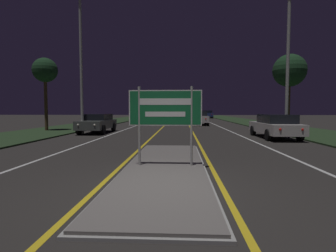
{
  "coord_description": "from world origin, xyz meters",
  "views": [
    {
      "loc": [
        0.43,
        -5.24,
        1.63
      ],
      "look_at": [
        0.0,
        3.43,
        1.1
      ],
      "focal_mm": 28.0,
      "sensor_mm": 36.0,
      "label": 1
    }
  ],
  "objects_px": {
    "streetlight_right_near": "(289,25)",
    "car_approaching_1": "(154,117)",
    "car_receding_1": "(199,118)",
    "car_approaching_2": "(164,115)",
    "highway_sign": "(165,111)",
    "car_approaching_0": "(98,123)",
    "car_receding_3": "(207,114)",
    "streetlight_left_near": "(81,34)",
    "car_receding_0": "(275,126)",
    "car_receding_2": "(193,116)"
  },
  "relations": [
    {
      "from": "car_receding_1",
      "to": "car_approaching_2",
      "type": "relative_size",
      "value": 1.11
    },
    {
      "from": "car_receding_1",
      "to": "car_approaching_1",
      "type": "bearing_deg",
      "value": 160.62
    },
    {
      "from": "highway_sign",
      "to": "streetlight_right_near",
      "type": "distance_m",
      "value": 11.54
    },
    {
      "from": "car_approaching_0",
      "to": "streetlight_right_near",
      "type": "bearing_deg",
      "value": -13.74
    },
    {
      "from": "car_receding_1",
      "to": "car_approaching_2",
      "type": "height_order",
      "value": "car_receding_1"
    },
    {
      "from": "streetlight_right_near",
      "to": "car_receding_1",
      "type": "xyz_separation_m",
      "value": [
        -4.14,
        13.04,
        -5.6
      ]
    },
    {
      "from": "car_receding_0",
      "to": "car_receding_3",
      "type": "bearing_deg",
      "value": 90.28
    },
    {
      "from": "car_receding_3",
      "to": "car_approaching_2",
      "type": "height_order",
      "value": "car_receding_3"
    },
    {
      "from": "highway_sign",
      "to": "streetlight_left_near",
      "type": "bearing_deg",
      "value": 121.62
    },
    {
      "from": "highway_sign",
      "to": "streetlight_right_near",
      "type": "bearing_deg",
      "value": 51.73
    },
    {
      "from": "streetlight_left_near",
      "to": "car_approaching_2",
      "type": "relative_size",
      "value": 2.32
    },
    {
      "from": "highway_sign",
      "to": "car_receding_2",
      "type": "relative_size",
      "value": 0.46
    },
    {
      "from": "car_approaching_2",
      "to": "car_receding_3",
      "type": "bearing_deg",
      "value": 40.49
    },
    {
      "from": "car_approaching_2",
      "to": "streetlight_left_near",
      "type": "bearing_deg",
      "value": -97.26
    },
    {
      "from": "streetlight_left_near",
      "to": "streetlight_right_near",
      "type": "distance_m",
      "value": 12.81
    },
    {
      "from": "streetlight_left_near",
      "to": "car_approaching_2",
      "type": "xyz_separation_m",
      "value": [
        3.62,
        28.45,
        -5.85
      ]
    },
    {
      "from": "car_receding_0",
      "to": "car_receding_1",
      "type": "height_order",
      "value": "car_receding_1"
    },
    {
      "from": "car_receding_0",
      "to": "highway_sign",
      "type": "bearing_deg",
      "value": -125.52
    },
    {
      "from": "streetlight_right_near",
      "to": "car_approaching_1",
      "type": "height_order",
      "value": "streetlight_right_near"
    },
    {
      "from": "car_receding_3",
      "to": "car_approaching_1",
      "type": "relative_size",
      "value": 1.13
    },
    {
      "from": "car_receding_2",
      "to": "streetlight_left_near",
      "type": "bearing_deg",
      "value": -108.63
    },
    {
      "from": "highway_sign",
      "to": "car_approaching_0",
      "type": "relative_size",
      "value": 0.49
    },
    {
      "from": "streetlight_left_near",
      "to": "car_approaching_1",
      "type": "bearing_deg",
      "value": 75.12
    },
    {
      "from": "highway_sign",
      "to": "car_receding_2",
      "type": "bearing_deg",
      "value": 86.25
    },
    {
      "from": "car_receding_3",
      "to": "car_approaching_0",
      "type": "height_order",
      "value": "car_receding_3"
    },
    {
      "from": "car_receding_0",
      "to": "car_receding_1",
      "type": "relative_size",
      "value": 1.04
    },
    {
      "from": "car_approaching_2",
      "to": "streetlight_right_near",
      "type": "bearing_deg",
      "value": -73.32
    },
    {
      "from": "highway_sign",
      "to": "car_approaching_2",
      "type": "distance_m",
      "value": 38.58
    },
    {
      "from": "car_approaching_1",
      "to": "streetlight_right_near",
      "type": "bearing_deg",
      "value": -58.13
    },
    {
      "from": "streetlight_right_near",
      "to": "car_approaching_1",
      "type": "bearing_deg",
      "value": 121.87
    },
    {
      "from": "highway_sign",
      "to": "car_receding_3",
      "type": "xyz_separation_m",
      "value": [
        5.68,
        45.52,
        -0.78
      ]
    },
    {
      "from": "streetlight_left_near",
      "to": "car_approaching_0",
      "type": "distance_m",
      "value": 6.04
    },
    {
      "from": "highway_sign",
      "to": "car_approaching_2",
      "type": "relative_size",
      "value": 0.53
    },
    {
      "from": "car_receding_3",
      "to": "car_approaching_2",
      "type": "bearing_deg",
      "value": -139.51
    },
    {
      "from": "highway_sign",
      "to": "car_approaching_2",
      "type": "height_order",
      "value": "highway_sign"
    },
    {
      "from": "streetlight_left_near",
      "to": "car_receding_3",
      "type": "bearing_deg",
      "value": 71.52
    },
    {
      "from": "car_receding_0",
      "to": "car_approaching_2",
      "type": "bearing_deg",
      "value": 105.54
    },
    {
      "from": "car_approaching_0",
      "to": "car_approaching_2",
      "type": "relative_size",
      "value": 1.07
    },
    {
      "from": "streetlight_right_near",
      "to": "car_approaching_2",
      "type": "bearing_deg",
      "value": 106.68
    },
    {
      "from": "car_receding_0",
      "to": "streetlight_left_near",
      "type": "bearing_deg",
      "value": 171.35
    },
    {
      "from": "car_receding_0",
      "to": "car_receding_3",
      "type": "xyz_separation_m",
      "value": [
        -0.18,
        37.31,
        0.09
      ]
    },
    {
      "from": "streetlight_right_near",
      "to": "highway_sign",
      "type": "bearing_deg",
      "value": -128.27
    },
    {
      "from": "car_receding_3",
      "to": "streetlight_right_near",
      "type": "bearing_deg",
      "value": -88.74
    },
    {
      "from": "streetlight_right_near",
      "to": "car_approaching_0",
      "type": "relative_size",
      "value": 2.06
    },
    {
      "from": "streetlight_right_near",
      "to": "car_receding_3",
      "type": "relative_size",
      "value": 1.98
    },
    {
      "from": "highway_sign",
      "to": "streetlight_right_near",
      "type": "relative_size",
      "value": 0.24
    },
    {
      "from": "car_receding_2",
      "to": "car_approaching_1",
      "type": "distance_m",
      "value": 13.15
    },
    {
      "from": "car_approaching_1",
      "to": "car_approaching_0",
      "type": "bearing_deg",
      "value": -103.23
    },
    {
      "from": "highway_sign",
      "to": "car_receding_1",
      "type": "relative_size",
      "value": 0.48
    },
    {
      "from": "car_receding_0",
      "to": "car_approaching_2",
      "type": "relative_size",
      "value": 1.15
    }
  ]
}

